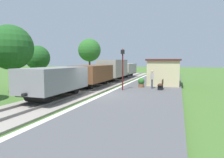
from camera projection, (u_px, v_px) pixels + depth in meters
ground_plane at (98, 98)px, 15.43m from camera, size 160.00×160.00×0.00m
platform_slab at (138, 99)px, 14.40m from camera, size 6.00×60.00×0.25m
platform_edge_stripe at (102, 95)px, 15.28m from camera, size 0.36×60.00×0.01m
track_ballast at (70, 95)px, 16.18m from camera, size 3.80×60.00×0.12m
rail_near at (78, 94)px, 15.94m from camera, size 0.07×60.00×0.14m
rail_far at (62, 93)px, 16.39m from camera, size 0.07×60.00×0.14m
freight_train at (105, 72)px, 23.63m from camera, size 2.50×26.00×2.72m
station_hut at (165, 71)px, 22.45m from camera, size 3.50×5.80×2.78m
bench_near_hut at (161, 84)px, 18.20m from camera, size 0.42×1.50×0.91m
bench_down_platform at (167, 77)px, 26.75m from camera, size 0.42×1.50×0.91m
person_waiting at (152, 79)px, 18.75m from camera, size 0.33×0.43×1.71m
potted_planter at (141, 82)px, 19.64m from camera, size 0.64×0.64×0.92m
lamp_post_near at (123, 61)px, 17.54m from camera, size 0.28×0.28×3.70m
tree_trackside_mid at (11, 48)px, 17.41m from camera, size 3.91×3.91×5.97m
tree_trackside_far at (38, 58)px, 22.94m from camera, size 2.80×2.80×4.60m
tree_field_left at (89, 50)px, 30.21m from camera, size 3.43×3.43×6.17m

